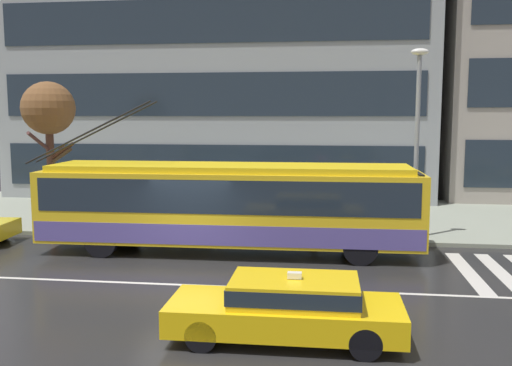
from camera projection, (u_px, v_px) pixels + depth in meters
ground_plane at (181, 272)px, 16.19m from camera, size 160.00×160.00×0.00m
sidewalk_slab at (234, 214)px, 25.14m from camera, size 80.00×10.00×0.14m
crosswalk_stripe_edge_near at (468, 272)px, 16.17m from camera, size 0.44×4.40×0.01m
crosswalk_stripe_inner_a at (501, 273)px, 16.06m from camera, size 0.44×4.40×0.01m
lane_centre_line at (169, 284)px, 15.00m from camera, size 72.00×0.14×0.01m
trolleybus at (230, 204)px, 18.33m from camera, size 12.88×2.73×4.93m
taxi_oncoming_near at (289, 306)px, 11.26m from camera, size 4.67×1.78×1.39m
bus_shelter at (172, 179)px, 21.91m from camera, size 4.08×1.84×2.39m
pedestrian_at_shelter at (358, 194)px, 20.13m from camera, size 1.00×1.00×1.96m
pedestrian_approaching_curb at (316, 190)px, 20.73m from camera, size 1.13×1.13×1.97m
street_lamp at (417, 127)px, 19.56m from camera, size 0.60×0.32×6.58m
street_tree_bare at (48, 111)px, 22.18m from camera, size 2.12×2.36×5.62m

